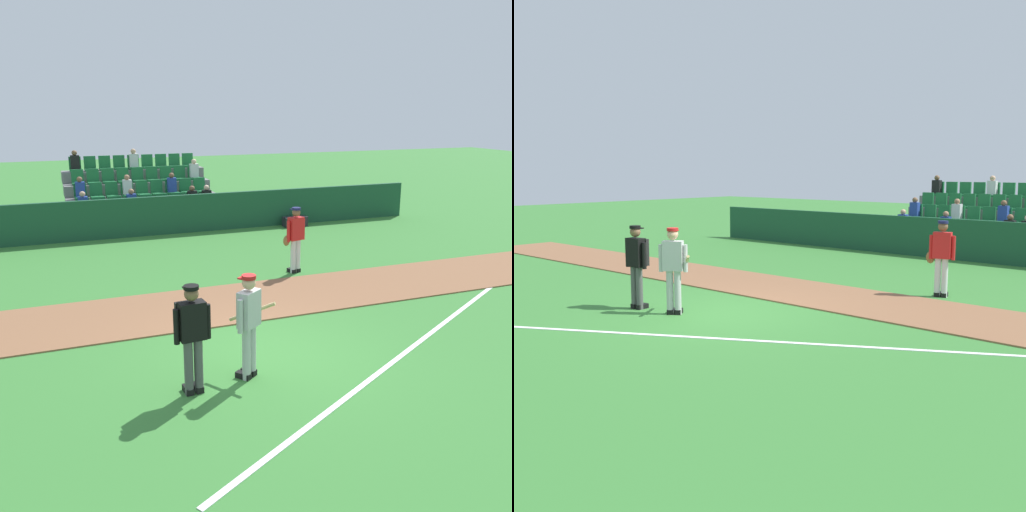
# 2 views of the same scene
# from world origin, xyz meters

# --- Properties ---
(ground_plane) EXTENTS (80.00, 80.00, 0.00)m
(ground_plane) POSITION_xyz_m (0.00, 0.00, 0.00)
(ground_plane) COLOR #387A33
(infield_dirt_path) EXTENTS (28.00, 2.52, 0.03)m
(infield_dirt_path) POSITION_xyz_m (0.00, 2.77, 0.01)
(infield_dirt_path) COLOR brown
(infield_dirt_path) RESTS_ON ground
(foul_line_chalk) EXTENTS (10.47, 6.03, 0.01)m
(foul_line_chalk) POSITION_xyz_m (3.00, -0.50, 0.01)
(foul_line_chalk) COLOR white
(foul_line_chalk) RESTS_ON ground
(dugout_fence) EXTENTS (20.00, 0.16, 1.33)m
(dugout_fence) POSITION_xyz_m (0.00, 10.30, 0.67)
(dugout_fence) COLOR #19472D
(dugout_fence) RESTS_ON ground
(stadium_bleachers) EXTENTS (5.55, 3.80, 2.70)m
(stadium_bleachers) POSITION_xyz_m (-0.00, 12.59, 0.75)
(stadium_bleachers) COLOR slate
(stadium_bleachers) RESTS_ON ground
(batter_grey_jersey) EXTENTS (0.73, 0.70, 1.76)m
(batter_grey_jersey) POSITION_xyz_m (-0.60, -0.71, 0.97)
(batter_grey_jersey) COLOR #B2B2B2
(batter_grey_jersey) RESTS_ON ground
(umpire_home_plate) EXTENTS (0.59, 0.33, 1.76)m
(umpire_home_plate) POSITION_xyz_m (-1.58, -0.89, 1.00)
(umpire_home_plate) COLOR #4C4C4C
(umpire_home_plate) RESTS_ON ground
(runner_red_jersey) EXTENTS (0.67, 0.37, 1.76)m
(runner_red_jersey) POSITION_xyz_m (2.63, 4.47, 0.96)
(runner_red_jersey) COLOR silver
(runner_red_jersey) RESTS_ON ground
(equipment_bag) EXTENTS (0.90, 0.36, 0.36)m
(equipment_bag) POSITION_xyz_m (5.15, 9.85, 0.18)
(equipment_bag) COLOR #232328
(equipment_bag) RESTS_ON ground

